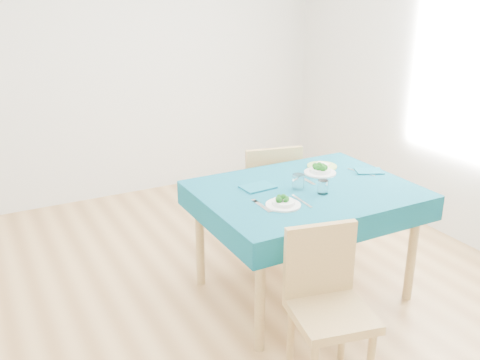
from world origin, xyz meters
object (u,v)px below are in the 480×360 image
table (304,241)px  bowl_far (320,169)px  bowl_near (283,201)px  side_plate (322,166)px  chair_far (265,178)px  chair_near (332,305)px

table → bowl_far: size_ratio=6.17×
bowl_near → side_plate: bearing=37.0°
chair_far → bowl_far: 0.65m
bowl_far → side_plate: (0.10, 0.11, -0.03)m
chair_near → bowl_far: 1.24m
side_plate → chair_far: bearing=110.3°
chair_far → bowl_near: size_ratio=5.22×
table → bowl_far: (0.25, 0.19, 0.41)m
chair_far → bowl_near: (-0.45, -0.96, 0.24)m
bowl_near → bowl_far: size_ratio=0.95×
side_plate → chair_near: bearing=-123.5°
chair_near → side_plate: chair_near is taller
chair_near → side_plate: (0.74, 1.12, 0.28)m
side_plate → bowl_near: bearing=-143.0°
chair_far → side_plate: 0.56m
table → chair_near: size_ratio=1.41×
chair_far → side_plate: (0.18, -0.49, 0.22)m
bowl_far → side_plate: bowl_far is taller
table → chair_far: chair_far is taller
chair_far → bowl_near: 1.09m
bowl_near → side_plate: bowl_near is taller
chair_near → bowl_near: (0.11, 0.65, 0.31)m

